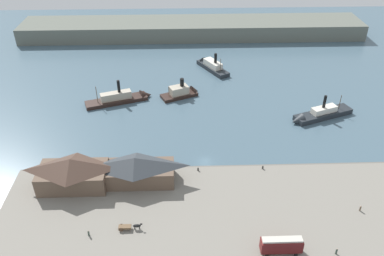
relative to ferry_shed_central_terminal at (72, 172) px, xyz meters
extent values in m
plane|color=#476070|center=(37.42, 10.69, -5.83)|extent=(320.00, 320.00, 0.00)
cube|color=gray|center=(37.42, -11.31, -5.23)|extent=(110.00, 36.00, 1.20)
cube|color=#666159|center=(37.42, 7.09, -5.33)|extent=(110.00, 0.80, 1.00)
cube|color=brown|center=(0.00, 0.00, -1.77)|extent=(18.63, 10.10, 5.72)
pyramid|color=#473328|center=(0.00, 0.00, 2.78)|extent=(19.00, 10.61, 3.40)
cube|color=brown|center=(17.14, 1.12, -2.04)|extent=(21.51, 8.73, 5.17)
pyramid|color=#33383D|center=(17.14, 1.12, 2.04)|extent=(21.94, 9.17, 3.00)
cube|color=maroon|center=(52.54, -25.19, -2.15)|extent=(9.55, 2.54, 3.16)
cube|color=beige|center=(52.54, -25.19, -0.32)|extent=(9.17, 1.78, 0.50)
cylinder|color=black|center=(55.89, -23.92, -4.18)|extent=(0.90, 0.18, 0.90)
cylinder|color=black|center=(55.89, -26.46, -4.18)|extent=(0.90, 0.18, 0.90)
cylinder|color=black|center=(49.20, -23.92, -4.18)|extent=(0.90, 0.18, 0.90)
cylinder|color=black|center=(49.20, -26.46, -4.18)|extent=(0.90, 0.18, 0.90)
cube|color=brown|center=(15.88, -16.92, -3.78)|extent=(3.09, 1.32, 0.50)
cylinder|color=#4C3828|center=(14.96, -16.26, -4.03)|extent=(1.20, 0.10, 1.20)
cylinder|color=#4C3828|center=(14.96, -17.58, -4.03)|extent=(1.20, 0.10, 1.20)
ellipsoid|color=black|center=(18.83, -16.92, -3.53)|extent=(2.00, 0.70, 0.90)
ellipsoid|color=black|center=(19.93, -16.92, -2.98)|extent=(0.70, 0.32, 0.44)
cylinder|color=black|center=(19.43, -16.72, -4.13)|extent=(0.16, 0.16, 1.00)
cylinder|color=black|center=(19.43, -17.12, -4.13)|extent=(0.16, 0.16, 1.00)
cylinder|color=black|center=(18.23, -16.72, -4.13)|extent=(0.16, 0.16, 1.00)
cylinder|color=black|center=(18.23, -17.12, -4.13)|extent=(0.16, 0.16, 1.00)
cylinder|color=#6B5B4C|center=(76.21, -12.68, -3.91)|extent=(0.42, 0.42, 1.43)
sphere|color=#CCA889|center=(76.21, -12.68, -3.06)|extent=(0.26, 0.26, 0.26)
cylinder|color=#3D4C42|center=(65.35, -26.04, -3.89)|extent=(0.43, 0.43, 1.47)
sphere|color=#CCA889|center=(65.35, -26.04, -3.03)|extent=(0.27, 0.27, 0.27)
cylinder|color=#3D4C42|center=(7.32, -18.63, -3.89)|extent=(0.43, 0.43, 1.47)
sphere|color=#CCA889|center=(7.32, -18.63, -3.02)|extent=(0.27, 0.27, 0.27)
cylinder|color=black|center=(34.94, 5.10, -4.18)|extent=(0.44, 0.44, 0.90)
cylinder|color=black|center=(54.12, 5.22, -4.18)|extent=(0.44, 0.44, 0.90)
cube|color=#23282D|center=(81.85, 35.53, -4.86)|extent=(23.06, 13.06, 1.94)
cone|color=#23282D|center=(71.27, 31.47, -4.86)|extent=(5.52, 5.91, 4.76)
cube|color=silver|center=(81.85, 35.53, -2.82)|extent=(10.07, 6.42, 2.12)
cylinder|color=black|center=(81.36, 35.34, 0.60)|extent=(1.05, 1.05, 4.72)
cylinder|color=brown|center=(88.20, 37.97, -1.15)|extent=(0.24, 0.24, 5.47)
cube|color=black|center=(5.49, 48.91, -5.12)|extent=(24.08, 12.79, 1.42)
cone|color=black|center=(16.64, 52.67, -5.12)|extent=(5.61, 6.10, 5.01)
cube|color=#B2A893|center=(5.49, 48.91, -2.99)|extent=(12.03, 6.68, 2.85)
cylinder|color=black|center=(6.86, 49.37, 0.84)|extent=(1.12, 1.12, 4.80)
cylinder|color=brown|center=(-1.20, 46.66, -1.11)|extent=(0.24, 0.24, 6.61)
cube|color=black|center=(29.65, 52.62, -5.20)|extent=(15.25, 10.96, 1.27)
cone|color=black|center=(36.12, 55.43, -5.20)|extent=(4.42, 5.81, 5.23)
cube|color=#B2A893|center=(29.65, 52.62, -2.97)|extent=(8.18, 6.65, 3.18)
cylinder|color=black|center=(30.92, 53.17, 0.17)|extent=(1.56, 1.56, 3.10)
cylinder|color=brown|center=(25.77, 50.93, -2.54)|extent=(0.24, 0.24, 4.05)
cube|color=#23282D|center=(44.92, 76.55, -4.91)|extent=(13.90, 19.09, 1.85)
cone|color=#23282D|center=(40.19, 84.83, -4.91)|extent=(5.69, 5.26, 4.59)
cube|color=silver|center=(44.92, 76.55, -2.73)|extent=(8.29, 10.54, 2.50)
cylinder|color=black|center=(45.87, 74.89, 0.64)|extent=(1.24, 1.24, 4.24)
cylinder|color=brown|center=(47.76, 71.58, -1.07)|extent=(0.24, 0.24, 5.82)
cube|color=#60665B|center=(37.42, 120.69, -1.83)|extent=(180.00, 24.00, 8.00)
camera|label=1|loc=(30.02, -84.93, 69.78)|focal=36.92mm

